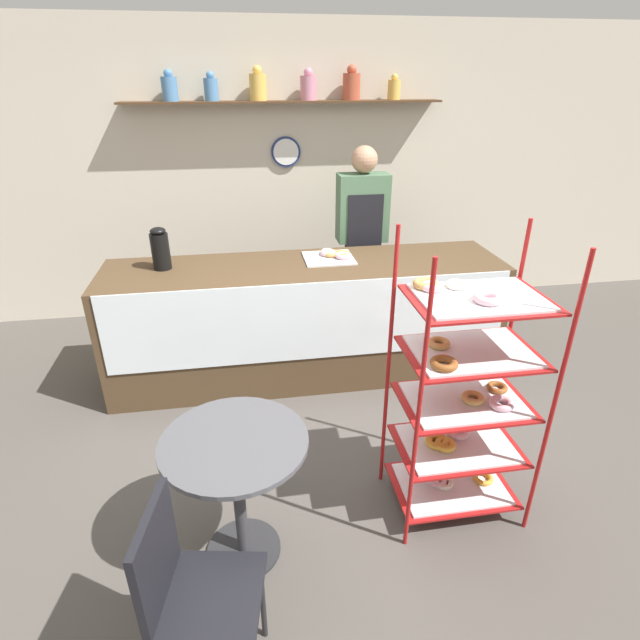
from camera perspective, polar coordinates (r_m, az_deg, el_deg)
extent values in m
plane|color=#4C4742|center=(3.38, 1.03, -15.00)|extent=(14.00, 14.00, 0.00)
cube|color=beige|center=(5.07, -4.00, 16.18)|extent=(10.00, 0.06, 2.70)
cube|color=#4C331E|center=(4.85, -4.07, 23.63)|extent=(2.86, 0.24, 0.02)
cylinder|color=#4C7FB2|center=(4.85, -16.80, 23.95)|extent=(0.13, 0.13, 0.19)
sphere|color=#4C7FB2|center=(4.85, -17.00, 25.35)|extent=(0.07, 0.07, 0.07)
cylinder|color=#4C7FB2|center=(4.83, -12.33, 24.33)|extent=(0.12, 0.12, 0.18)
sphere|color=#4C7FB2|center=(4.83, -12.47, 25.65)|extent=(0.07, 0.07, 0.07)
cylinder|color=gold|center=(4.83, -7.11, 24.89)|extent=(0.15, 0.15, 0.22)
sphere|color=gold|center=(4.83, -7.21, 26.47)|extent=(0.08, 0.08, 0.08)
cylinder|color=#CC7F99|center=(4.87, -1.35, 24.97)|extent=(0.14, 0.14, 0.20)
sphere|color=#CC7F99|center=(4.87, -1.37, 26.44)|extent=(0.08, 0.08, 0.08)
cylinder|color=#B24C33|center=(4.94, 3.61, 25.06)|extent=(0.16, 0.16, 0.22)
sphere|color=#B24C33|center=(4.94, 3.66, 26.65)|extent=(0.09, 0.09, 0.09)
cylinder|color=gold|center=(5.04, 8.45, 24.58)|extent=(0.11, 0.11, 0.17)
sphere|color=gold|center=(5.04, 8.54, 25.74)|extent=(0.06, 0.06, 0.06)
cylinder|color=navy|center=(4.99, -3.93, 18.63)|extent=(0.28, 0.03, 0.28)
cylinder|color=white|center=(4.97, -3.91, 18.60)|extent=(0.24, 0.00, 0.24)
cube|color=#4C3823|center=(3.98, -1.57, -0.01)|extent=(3.04, 0.74, 0.94)
cube|color=silver|center=(3.57, -0.77, -0.22)|extent=(2.92, 0.01, 0.60)
cylinder|color=#A51919|center=(2.38, 11.11, -11.33)|extent=(0.02, 0.02, 1.59)
cylinder|color=#A51919|center=(2.67, 25.12, -9.03)|extent=(0.02, 0.02, 1.59)
cylinder|color=#A51919|center=(2.75, 7.82, -5.42)|extent=(0.02, 0.02, 1.59)
cylinder|color=#A51919|center=(3.00, 20.36, -4.04)|extent=(0.02, 0.02, 1.59)
cube|color=#A51919|center=(3.09, 14.68, -17.81)|extent=(0.65, 0.46, 0.01)
cube|color=silver|center=(3.08, 14.71, -17.65)|extent=(0.58, 0.41, 0.01)
torus|color=gold|center=(3.14, 18.15, -16.79)|extent=(0.11, 0.11, 0.03)
torus|color=silver|center=(3.05, 13.95, -17.57)|extent=(0.11, 0.11, 0.03)
torus|color=brown|center=(3.11, 13.16, -16.31)|extent=(0.11, 0.11, 0.03)
torus|color=#EAB2C1|center=(3.05, 13.25, -17.39)|extent=(0.11, 0.11, 0.03)
cube|color=#A51919|center=(2.90, 15.34, -13.66)|extent=(0.65, 0.46, 0.01)
cube|color=silver|center=(2.89, 15.37, -13.47)|extent=(0.58, 0.41, 0.01)
torus|color=gold|center=(2.83, 14.11, -13.64)|extent=(0.12, 0.12, 0.04)
torus|color=#EAB2C1|center=(2.94, 15.46, -12.19)|extent=(0.13, 0.13, 0.03)
torus|color=gold|center=(2.84, 13.24, -13.35)|extent=(0.13, 0.13, 0.04)
cube|color=#A51919|center=(2.73, 16.06, -8.95)|extent=(0.65, 0.46, 0.01)
cube|color=silver|center=(2.72, 16.09, -8.74)|extent=(0.58, 0.41, 0.01)
torus|color=brown|center=(2.84, 19.59, -7.27)|extent=(0.11, 0.11, 0.03)
torus|color=tan|center=(2.71, 17.06, -8.51)|extent=(0.12, 0.12, 0.04)
torus|color=#EAB2C1|center=(2.71, 20.01, -8.94)|extent=(0.13, 0.13, 0.04)
cube|color=#A51919|center=(2.58, 16.85, -3.65)|extent=(0.65, 0.46, 0.01)
cube|color=silver|center=(2.57, 16.88, -3.42)|extent=(0.58, 0.41, 0.01)
torus|color=tan|center=(2.56, 13.43, -2.59)|extent=(0.11, 0.11, 0.03)
torus|color=brown|center=(2.38, 13.98, -4.84)|extent=(0.13, 0.13, 0.04)
cube|color=#A51919|center=(2.45, 17.71, 2.24)|extent=(0.65, 0.46, 0.01)
cube|color=silver|center=(2.45, 17.75, 2.50)|extent=(0.58, 0.41, 0.01)
torus|color=silver|center=(2.51, 15.39, 3.91)|extent=(0.11, 0.11, 0.03)
torus|color=tan|center=(2.47, 11.97, 4.08)|extent=(0.12, 0.12, 0.04)
torus|color=#EAB2C1|center=(2.45, 12.68, 3.74)|extent=(0.11, 0.11, 0.04)
torus|color=#EAB2C1|center=(2.39, 18.65, 2.40)|extent=(0.14, 0.14, 0.04)
cube|color=#282833|center=(4.67, 4.54, 3.79)|extent=(0.26, 0.19, 0.90)
cube|color=#4C7051|center=(4.45, 4.88, 12.65)|extent=(0.44, 0.22, 0.58)
cube|color=black|center=(4.36, 5.19, 10.97)|extent=(0.30, 0.01, 0.48)
sphere|color=tan|center=(4.37, 5.09, 17.82)|extent=(0.22, 0.22, 0.22)
cylinder|color=#262628|center=(2.88, -8.67, -24.42)|extent=(0.38, 0.38, 0.02)
cylinder|color=#333338|center=(2.62, -9.21, -19.55)|extent=(0.06, 0.06, 0.68)
cylinder|color=#4C4C51|center=(2.39, -9.82, -13.62)|extent=(0.69, 0.69, 0.02)
cylinder|color=black|center=(2.43, -6.58, -29.19)|extent=(0.02, 0.02, 0.47)
cylinder|color=black|center=(2.48, -15.01, -28.39)|extent=(0.02, 0.02, 0.47)
cube|color=black|center=(2.16, -12.39, -28.52)|extent=(0.44, 0.44, 0.03)
cube|color=black|center=(2.04, -18.28, -24.32)|extent=(0.09, 0.36, 0.40)
cylinder|color=black|center=(3.85, -17.75, 7.48)|extent=(0.13, 0.13, 0.27)
ellipsoid|color=black|center=(3.80, -18.06, 9.64)|extent=(0.11, 0.11, 0.05)
cube|color=silver|center=(3.91, 1.00, 7.08)|extent=(0.38, 0.36, 0.01)
torus|color=silver|center=(4.00, 0.84, 7.82)|extent=(0.11, 0.11, 0.03)
torus|color=#EAB2C1|center=(3.90, 2.65, 7.36)|extent=(0.13, 0.13, 0.04)
torus|color=#EAB2C1|center=(3.96, 0.95, 7.67)|extent=(0.12, 0.12, 0.04)
torus|color=tan|center=(3.95, 1.34, 7.60)|extent=(0.13, 0.13, 0.04)
torus|color=brown|center=(3.96, 1.95, 7.59)|extent=(0.12, 0.12, 0.03)
torus|color=gold|center=(3.95, 2.58, 7.57)|extent=(0.13, 0.13, 0.03)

